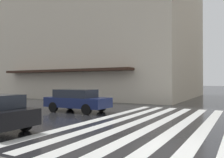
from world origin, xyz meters
The scene contains 4 objects.
ground_plane centered at (0.00, 0.00, 0.00)m, with size 220.00×220.00×0.00m, color black.
zebra_crossing centered at (4.00, 1.27, 0.00)m, with size 13.00×7.50×0.01m.
haussmann_block_mid centered at (21.16, 14.28, 11.06)m, with size 18.53×21.79×22.60m.
car_navy centered at (5.50, 7.58, 0.76)m, with size 1.85×4.10×1.41m.
Camera 1 is at (-6.66, -1.57, 1.90)m, focal length 38.34 mm.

